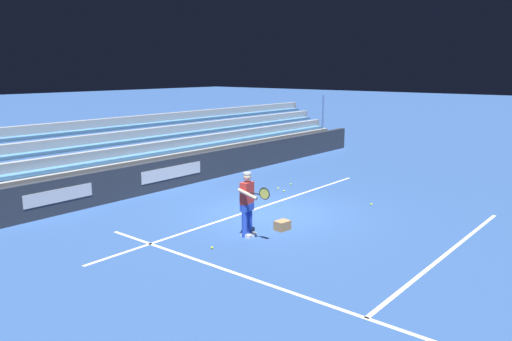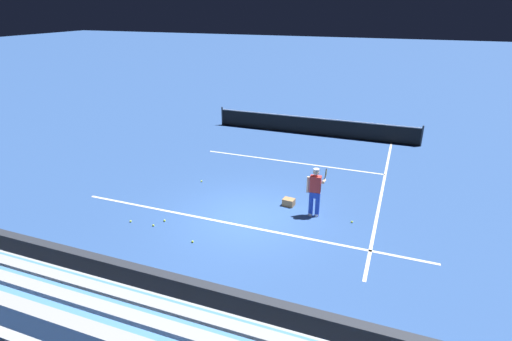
{
  "view_description": "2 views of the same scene",
  "coord_description": "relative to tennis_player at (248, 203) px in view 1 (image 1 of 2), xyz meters",
  "views": [
    {
      "loc": [
        11.6,
        9.18,
        4.33
      ],
      "look_at": [
        0.09,
        -0.37,
        1.28
      ],
      "focal_mm": 35.0,
      "sensor_mm": 36.0,
      "label": 1
    },
    {
      "loc": [
        4.45,
        -10.85,
        6.64
      ],
      "look_at": [
        -0.35,
        1.89,
        0.94
      ],
      "focal_mm": 28.0,
      "sensor_mm": 36.0,
      "label": 2
    }
  ],
  "objects": [
    {
      "name": "bleacher_stand",
      "position": [
        -2.09,
        -7.59,
        -0.17
      ],
      "size": [
        24.32,
        2.4,
        2.95
      ],
      "color": "#9EA3A8",
      "rests_on": "ground"
    },
    {
      "name": "tennis_ball_stray_back",
      "position": [
        -4.69,
        -2.55,
        -0.86
      ],
      "size": [
        0.07,
        0.07,
        0.07
      ],
      "primitive_type": "sphere",
      "color": "#CCE533",
      "rests_on": "ground"
    },
    {
      "name": "court_baseline_white",
      "position": [
        -2.09,
        -1.51,
        -0.89
      ],
      "size": [
        12.0,
        0.1,
        0.01
      ],
      "primitive_type": "cube",
      "color": "white",
      "rests_on": "ground"
    },
    {
      "name": "ball_box_cardboard",
      "position": [
        -1.01,
        0.39,
        -0.76
      ],
      "size": [
        0.43,
        0.34,
        0.26
      ],
      "primitive_type": "cube",
      "rotation": [
        0.0,
        0.0,
        -0.11
      ],
      "color": "#A87F51",
      "rests_on": "ground"
    },
    {
      "name": "tennis_ball_toward_net",
      "position": [
        1.28,
        -0.06,
        -0.86
      ],
      "size": [
        0.07,
        0.07,
        0.07
      ],
      "primitive_type": "sphere",
      "color": "#CCE533",
      "rests_on": "ground"
    },
    {
      "name": "court_service_line_white",
      "position": [
        -2.09,
        4.49,
        -0.89
      ],
      "size": [
        8.22,
        0.1,
        0.01
      ],
      "primitive_type": "cube",
      "color": "white",
      "rests_on": "ground"
    },
    {
      "name": "back_wall_sponsor_board",
      "position": [
        -2.08,
        -5.76,
        -0.34
      ],
      "size": [
        25.6,
        0.25,
        1.1
      ],
      "color": "#2D333D",
      "rests_on": "ground"
    },
    {
      "name": "tennis_ball_midcourt",
      "position": [
        -5.54,
        -2.59,
        -0.86
      ],
      "size": [
        0.07,
        0.07,
        0.07
      ],
      "primitive_type": "sphere",
      "color": "#CCE533",
      "rests_on": "ground"
    },
    {
      "name": "tennis_ball_far_left",
      "position": [
        -3.04,
        -2.95,
        -0.86
      ],
      "size": [
        0.07,
        0.07,
        0.07
      ],
      "primitive_type": "sphere",
      "color": "#CCE533",
      "rests_on": "ground"
    },
    {
      "name": "tennis_ball_far_right",
      "position": [
        -4.52,
        -2.16,
        -0.86
      ],
      "size": [
        0.07,
        0.07,
        0.07
      ],
      "primitive_type": "sphere",
      "color": "#CCE533",
      "rests_on": "ground"
    },
    {
      "name": "ground_plane",
      "position": [
        -2.09,
        -1.01,
        -0.89
      ],
      "size": [
        160.0,
        160.0,
        0.0
      ],
      "primitive_type": "plane",
      "color": "#2D5193"
    },
    {
      "name": "tennis_ball_near_player",
      "position": [
        -4.87,
        1.1,
        -0.86
      ],
      "size": [
        0.07,
        0.07,
        0.07
      ],
      "primitive_type": "sphere",
      "color": "#CCE533",
      "rests_on": "ground"
    },
    {
      "name": "court_sideline_white",
      "position": [
        2.02,
        2.99,
        -0.89
      ],
      "size": [
        0.1,
        12.0,
        0.01
      ],
      "primitive_type": "cube",
      "color": "white",
      "rests_on": "ground"
    },
    {
      "name": "tennis_player",
      "position": [
        0.0,
        0.0,
        0.0
      ],
      "size": [
        0.59,
        1.02,
        1.71
      ],
      "color": "blue",
      "rests_on": "ground"
    }
  ]
}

